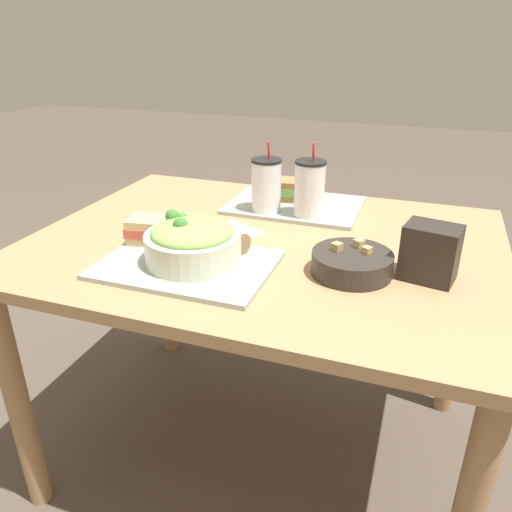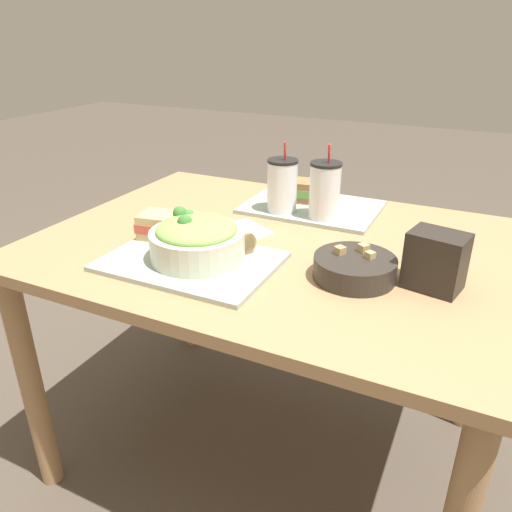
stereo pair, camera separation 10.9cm
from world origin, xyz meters
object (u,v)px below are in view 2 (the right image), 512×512
object	(u,v)px
sandwich_near	(167,226)
drink_cup_red	(325,192)
baguette_near	(234,236)
napkin_folded	(246,230)
chip_bag	(436,261)
salad_bowl	(197,239)
soup_bowl	(355,267)
drink_cup_dark	(282,187)
sandwich_far	(303,191)

from	to	relation	value
sandwich_near	drink_cup_red	world-z (taller)	drink_cup_red
baguette_near	drink_cup_red	world-z (taller)	drink_cup_red
napkin_folded	sandwich_near	bearing A→B (deg)	-132.20
chip_bag	salad_bowl	bearing A→B (deg)	-155.74
soup_bowl	chip_bag	xyz separation A→B (m)	(0.16, 0.03, 0.04)
baguette_near	drink_cup_dark	bearing A→B (deg)	29.22
drink_cup_red	napkin_folded	distance (m)	0.25
salad_bowl	soup_bowl	bearing A→B (deg)	13.03
soup_bowl	napkin_folded	world-z (taller)	soup_bowl
sandwich_near	baguette_near	size ratio (longest dim) A/B	1.20
sandwich_far	chip_bag	world-z (taller)	chip_bag
baguette_near	napkin_folded	xyz separation A→B (m)	(-0.04, 0.14, -0.04)
drink_cup_red	chip_bag	bearing A→B (deg)	-38.91
chip_bag	napkin_folded	bearing A→B (deg)	178.82
soup_bowl	drink_cup_dark	bearing A→B (deg)	134.93
baguette_near	chip_bag	world-z (taller)	chip_bag
chip_bag	sandwich_far	bearing A→B (deg)	150.44
salad_bowl	drink_cup_dark	xyz separation A→B (m)	(0.05, 0.39, 0.02)
drink_cup_dark	salad_bowl	bearing A→B (deg)	-97.13
soup_bowl	drink_cup_dark	world-z (taller)	drink_cup_dark
salad_bowl	sandwich_near	world-z (taller)	salad_bowl
baguette_near	drink_cup_dark	size ratio (longest dim) A/B	0.64
sandwich_near	chip_bag	world-z (taller)	chip_bag
sandwich_near	baguette_near	world-z (taller)	sandwich_near
napkin_folded	drink_cup_red	bearing A→B (deg)	43.29
drink_cup_dark	chip_bag	size ratio (longest dim) A/B	1.58
napkin_folded	drink_cup_dark	bearing A→B (deg)	76.25
soup_bowl	sandwich_far	distance (m)	0.52
baguette_near	sandwich_far	bearing A→B (deg)	26.25
sandwich_near	chip_bag	bearing A→B (deg)	-5.73
drink_cup_red	baguette_near	bearing A→B (deg)	-113.82
drink_cup_dark	chip_bag	xyz separation A→B (m)	(0.47, -0.28, -0.02)
baguette_near	chip_bag	distance (m)	0.47
sandwich_far	napkin_folded	size ratio (longest dim) A/B	0.87
salad_bowl	napkin_folded	size ratio (longest dim) A/B	1.32
sandwich_far	chip_bag	xyz separation A→B (m)	(0.45, -0.40, 0.02)
baguette_near	drink_cup_red	size ratio (longest dim) A/B	0.62
drink_cup_red	napkin_folded	xyz separation A→B (m)	(-0.17, -0.16, -0.09)
salad_bowl	sandwich_far	size ratio (longest dim) A/B	1.52
baguette_near	chip_bag	xyz separation A→B (m)	(0.47, 0.02, 0.02)
drink_cup_dark	drink_cup_red	bearing A→B (deg)	-0.00
salad_bowl	napkin_folded	bearing A→B (deg)	87.52
sandwich_far	sandwich_near	bearing A→B (deg)	-123.04
sandwich_far	baguette_near	bearing A→B (deg)	-100.98
salad_bowl	chip_bag	world-z (taller)	chip_bag
baguette_near	drink_cup_dark	world-z (taller)	drink_cup_dark
salad_bowl	sandwich_far	bearing A→B (deg)	82.11
salad_bowl	drink_cup_red	bearing A→B (deg)	65.47
sandwich_far	drink_cup_red	world-z (taller)	drink_cup_red
sandwich_near	napkin_folded	xyz separation A→B (m)	(0.15, 0.16, -0.04)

